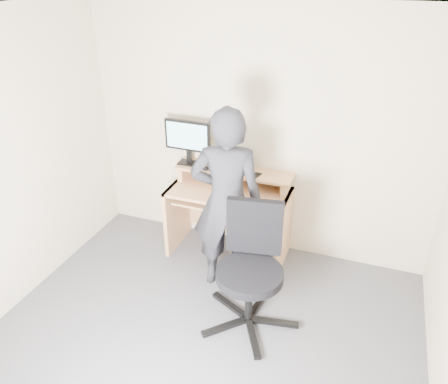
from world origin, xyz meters
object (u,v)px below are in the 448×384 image
Objects in this scene: office_chair at (251,263)px; desk at (231,204)px; monitor at (188,138)px; person at (227,202)px.

desk is at bearing 109.04° from office_chair.
office_chair is at bearing -43.12° from monitor.
person is (0.13, -0.52, 0.33)m from desk.
person is at bearing -41.18° from monitor.
office_chair is at bearing 118.77° from person.
person is (0.62, -0.57, -0.31)m from monitor.
office_chair is (0.49, -0.91, 0.03)m from desk.
desk is 2.44× the size of monitor.
monitor is 0.90m from person.
monitor reaches higher than desk.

